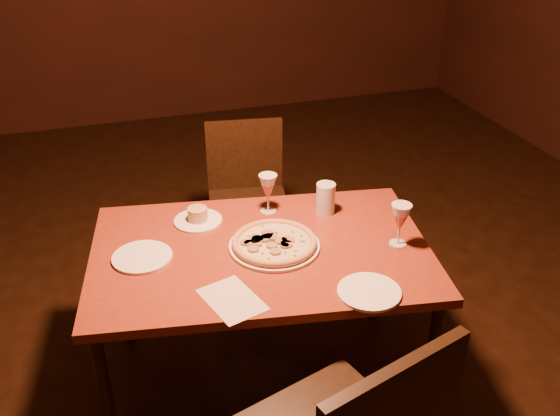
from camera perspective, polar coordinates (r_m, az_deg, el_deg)
name	(u,v)px	position (r m, az deg, el deg)	size (l,w,h in m)	color
dining_table	(261,262)	(2.38, -1.74, -4.93)	(1.38, 1.01, 0.68)	maroon
chair_far	(248,194)	(3.20, -2.97, 1.33)	(0.45, 0.45, 0.81)	black
pizza_plate	(274,243)	(2.34, -0.52, -3.22)	(0.34, 0.34, 0.04)	white
ramekin_saucer	(198,217)	(2.53, -7.52, -0.85)	(0.19, 0.19, 0.06)	white
wine_glass_far	(268,193)	(2.55, -1.10, 1.33)	(0.08, 0.08, 0.17)	#C05350
wine_glass_right	(400,225)	(2.37, 10.90, -1.51)	(0.08, 0.08, 0.17)	#C05350
water_tumbler	(326,198)	(2.56, 4.19, 0.88)	(0.08, 0.08, 0.13)	silver
side_plate_left	(142,257)	(2.34, -12.49, -4.40)	(0.22, 0.22, 0.01)	white
side_plate_near	(369,292)	(2.14, 8.15, -7.60)	(0.22, 0.22, 0.01)	white
menu_card	(232,300)	(2.09, -4.40, -8.36)	(0.16, 0.23, 0.00)	beige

